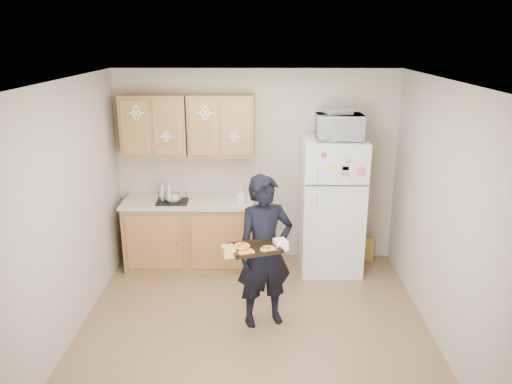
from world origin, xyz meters
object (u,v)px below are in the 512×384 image
(refrigerator, at_px, (332,206))
(microwave, at_px, (339,127))
(baking_tray, at_px, (255,249))
(dish_rack, at_px, (172,197))
(person, at_px, (265,252))

(refrigerator, bearing_deg, microwave, -52.13)
(microwave, bearing_deg, baking_tray, -124.10)
(microwave, height_order, dish_rack, microwave)
(refrigerator, xyz_separation_m, baking_tray, (-0.94, -1.57, 0.11))
(refrigerator, distance_m, person, 1.54)
(person, relative_size, dish_rack, 4.20)
(refrigerator, distance_m, dish_rack, 1.99)
(baking_tray, bearing_deg, microwave, 38.61)
(person, height_order, dish_rack, person)
(person, bearing_deg, microwave, 35.87)
(baking_tray, relative_size, dish_rack, 1.21)
(refrigerator, distance_m, baking_tray, 1.83)
(dish_rack, bearing_deg, microwave, -0.17)
(baking_tray, xyz_separation_m, dish_rack, (-1.05, 1.52, 0.02))
(refrigerator, xyz_separation_m, person, (-0.84, -1.28, -0.05))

